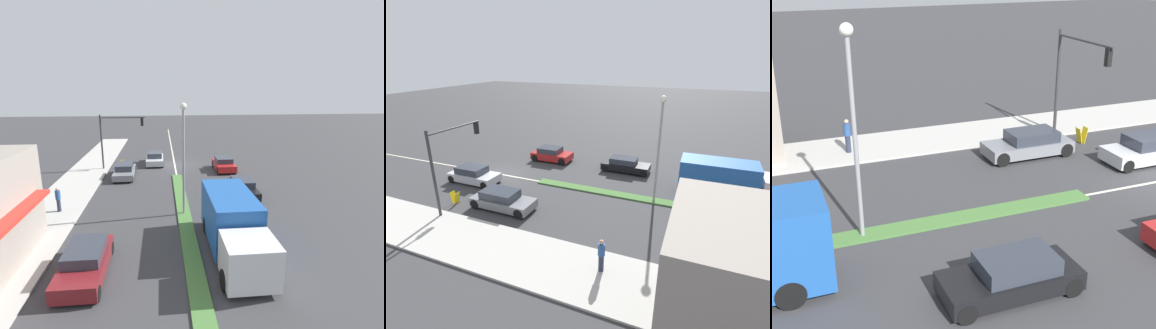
% 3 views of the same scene
% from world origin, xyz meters
% --- Properties ---
extents(ground_plane, '(160.00, 160.00, 0.00)m').
position_xyz_m(ground_plane, '(0.00, 18.00, 0.00)').
color(ground_plane, '#38383A').
extents(sidewalk_right, '(4.00, 73.00, 0.12)m').
position_xyz_m(sidewalk_right, '(9.00, 18.50, 0.06)').
color(sidewalk_right, '#B2AFA8').
rests_on(sidewalk_right, ground).
extents(lane_marking_center, '(0.16, 60.00, 0.01)m').
position_xyz_m(lane_marking_center, '(0.00, 0.00, 0.00)').
color(lane_marking_center, beige).
rests_on(lane_marking_center, ground).
extents(traffic_signal_main, '(4.59, 0.34, 5.60)m').
position_xyz_m(traffic_signal_main, '(6.12, 0.90, 3.90)').
color(traffic_signal_main, '#333338').
rests_on(traffic_signal_main, sidewalk_right).
extents(street_lamp, '(0.44, 0.44, 7.37)m').
position_xyz_m(street_lamp, '(0.00, 13.26, 4.78)').
color(street_lamp, gray).
rests_on(street_lamp, median_strip).
extents(pedestrian, '(0.34, 0.34, 1.71)m').
position_xyz_m(pedestrian, '(8.51, 12.17, 1.02)').
color(pedestrian, '#282D42').
rests_on(pedestrian, sidewalk_right).
extents(warning_aframe_sign, '(0.45, 0.53, 0.84)m').
position_xyz_m(warning_aframe_sign, '(5.68, 0.39, 0.43)').
color(warning_aframe_sign, yellow).
rests_on(warning_aframe_sign, ground).
extents(delivery_truck, '(2.44, 7.50, 2.87)m').
position_xyz_m(delivery_truck, '(-2.20, 18.13, 1.47)').
color(delivery_truck, silver).
rests_on(delivery_truck, ground).
extents(sedan_maroon, '(1.92, 4.42, 1.37)m').
position_xyz_m(sedan_maroon, '(5.00, 19.60, 0.66)').
color(sedan_maroon, maroon).
rests_on(sedan_maroon, ground).
extents(hatchback_red, '(1.91, 3.85, 1.34)m').
position_xyz_m(hatchback_red, '(-5.00, 2.44, 0.65)').
color(hatchback_red, '#AD1E1E').
rests_on(hatchback_red, ground).
extents(sedan_silver, '(1.88, 4.10, 1.33)m').
position_xyz_m(sedan_silver, '(2.20, -0.97, 0.63)').
color(sedan_silver, '#B7BABF').
rests_on(sedan_silver, ground).
extents(suv_black, '(1.78, 4.18, 1.26)m').
position_xyz_m(suv_black, '(-5.00, 9.86, 0.60)').
color(suv_black, black).
rests_on(suv_black, ground).
extents(suv_grey, '(1.82, 4.37, 1.30)m').
position_xyz_m(suv_grey, '(5.00, 3.92, 0.63)').
color(suv_grey, slate).
rests_on(suv_grey, ground).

